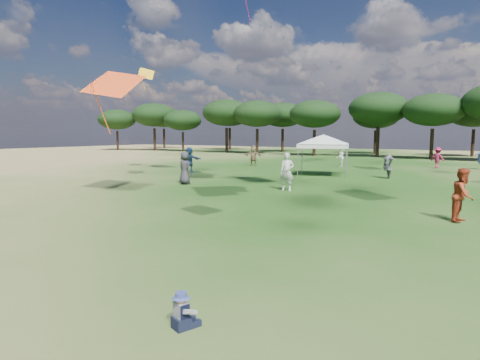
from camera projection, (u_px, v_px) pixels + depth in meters
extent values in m
cylinder|color=black|center=(118.00, 141.00, 65.40)|extent=(0.35, 0.35, 3.09)
ellipsoid|color=black|center=(117.00, 120.00, 65.01)|extent=(6.01, 6.01, 3.24)
cylinder|color=black|center=(155.00, 139.00, 63.77)|extent=(0.40, 0.40, 3.51)
ellipsoid|color=black|center=(154.00, 115.00, 63.33)|extent=(6.82, 6.82, 3.68)
cylinder|color=black|center=(183.00, 142.00, 60.69)|extent=(0.33, 0.33, 2.92)
ellipsoid|color=black|center=(183.00, 120.00, 60.32)|extent=(5.67, 5.67, 3.06)
cylinder|color=black|center=(227.00, 140.00, 56.61)|extent=(0.40, 0.40, 3.49)
ellipsoid|color=black|center=(226.00, 113.00, 56.16)|extent=(6.79, 6.79, 3.66)
cylinder|color=black|center=(257.00, 141.00, 53.64)|extent=(0.38, 0.38, 3.32)
ellipsoid|color=black|center=(257.00, 114.00, 53.22)|extent=(6.44, 6.44, 3.47)
cylinder|color=black|center=(314.00, 143.00, 48.57)|extent=(0.36, 0.36, 3.14)
ellipsoid|color=black|center=(315.00, 114.00, 48.17)|extent=(6.11, 6.11, 3.29)
cylinder|color=black|center=(378.00, 142.00, 46.02)|extent=(0.40, 0.40, 3.46)
ellipsoid|color=black|center=(379.00, 108.00, 45.58)|extent=(6.73, 6.73, 3.63)
cylinder|color=black|center=(432.00, 144.00, 41.95)|extent=(0.37, 0.37, 3.21)
ellipsoid|color=black|center=(434.00, 110.00, 41.54)|extent=(6.24, 6.24, 3.36)
cylinder|color=black|center=(164.00, 138.00, 74.32)|extent=(0.41, 0.41, 3.56)
ellipsoid|color=black|center=(164.00, 117.00, 73.87)|extent=(6.92, 6.92, 3.73)
cylinder|color=black|center=(230.00, 139.00, 66.21)|extent=(0.41, 0.41, 3.62)
ellipsoid|color=black|center=(230.00, 114.00, 65.75)|extent=(7.03, 7.03, 3.79)
cylinder|color=black|center=(283.00, 140.00, 58.85)|extent=(0.39, 0.39, 3.37)
ellipsoid|color=black|center=(283.00, 115.00, 58.42)|extent=(6.54, 6.54, 3.53)
cylinder|color=black|center=(375.00, 142.00, 53.46)|extent=(0.36, 0.36, 3.11)
ellipsoid|color=black|center=(376.00, 116.00, 53.06)|extent=(6.05, 6.05, 3.26)
cylinder|color=black|center=(473.00, 143.00, 46.74)|extent=(0.37, 0.37, 3.20)
ellipsoid|color=black|center=(475.00, 112.00, 46.34)|extent=(6.21, 6.21, 3.35)
cylinder|color=gray|center=(298.00, 161.00, 24.81)|extent=(0.06, 0.06, 1.97)
cylinder|color=gray|center=(347.00, 162.00, 24.10)|extent=(0.06, 0.06, 1.97)
cylinder|color=gray|center=(302.00, 159.00, 27.64)|extent=(0.06, 0.06, 1.97)
cylinder|color=gray|center=(346.00, 159.00, 26.93)|extent=(0.06, 0.06, 1.97)
cube|color=silver|center=(323.00, 146.00, 25.76)|extent=(3.92, 3.92, 0.25)
pyramid|color=silver|center=(323.00, 134.00, 25.67)|extent=(5.99, 5.99, 0.60)
cube|color=black|center=(181.00, 323.00, 5.60)|extent=(0.28, 0.28, 0.17)
cube|color=black|center=(189.00, 320.00, 5.77)|extent=(0.14, 0.22, 0.09)
cube|color=black|center=(194.00, 324.00, 5.65)|extent=(0.14, 0.22, 0.09)
cube|color=white|center=(181.00, 310.00, 5.58)|extent=(0.25, 0.21, 0.22)
cylinder|color=white|center=(180.00, 306.00, 5.72)|extent=(0.14, 0.23, 0.14)
cylinder|color=white|center=(190.00, 312.00, 5.51)|extent=(0.14, 0.23, 0.14)
sphere|color=#E0B293|center=(181.00, 300.00, 5.56)|extent=(0.15, 0.15, 0.15)
cone|color=#4551A2|center=(181.00, 297.00, 5.56)|extent=(0.25, 0.25, 0.03)
cylinder|color=#4551A2|center=(181.00, 295.00, 5.55)|extent=(0.17, 0.17, 0.07)
imported|color=#2D2C31|center=(185.00, 168.00, 21.43)|extent=(0.97, 0.76, 1.75)
imported|color=#BBBAB0|center=(287.00, 172.00, 19.02)|extent=(0.75, 0.58, 1.81)
imported|color=#4E4C52|center=(388.00, 166.00, 24.14)|extent=(1.46, 1.87, 1.54)
imported|color=olive|center=(253.00, 156.00, 33.58)|extent=(1.68, 1.12, 1.74)
imported|color=white|center=(340.00, 157.00, 32.54)|extent=(0.75, 0.88, 1.59)
imported|color=#973019|center=(463.00, 195.00, 12.29)|extent=(0.78, 0.92, 1.67)
imported|color=navy|center=(189.00, 160.00, 27.85)|extent=(1.72, 0.80, 1.78)
imported|color=maroon|center=(438.00, 158.00, 31.24)|extent=(1.20, 0.92, 1.65)
plane|color=yellow|center=(146.00, 74.00, 28.40)|extent=(1.56, 1.80, 1.07)
plane|color=#F54F1C|center=(114.00, 84.00, 17.14)|extent=(2.87, 2.94, 1.52)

